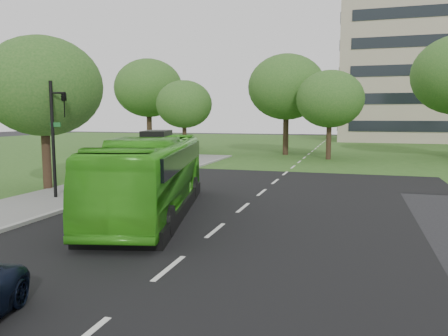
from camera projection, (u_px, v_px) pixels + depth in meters
name	position (u px, v px, depth m)	size (l,w,h in m)	color
ground	(231.00, 218.00, 17.32)	(160.00, 160.00, 0.00)	black
street_surfaces	(296.00, 161.00, 39.05)	(120.00, 120.00, 0.15)	black
tree_park_a	(184.00, 104.00, 44.94)	(5.76, 5.76, 7.66)	black
tree_park_b	(287.00, 87.00, 44.41)	(7.83, 7.83, 10.26)	black
tree_park_c	(330.00, 99.00, 39.79)	(6.14, 6.14, 8.16)	black
tree_park_f	(149.00, 88.00, 51.11)	(7.96, 7.96, 10.63)	black
tree_side_near	(43.00, 87.00, 23.08)	(6.18, 6.18, 8.21)	black
bus	(152.00, 175.00, 18.01)	(2.67, 11.40, 3.18)	green
traffic_light	(56.00, 131.00, 20.60)	(0.92, 0.28, 5.67)	black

